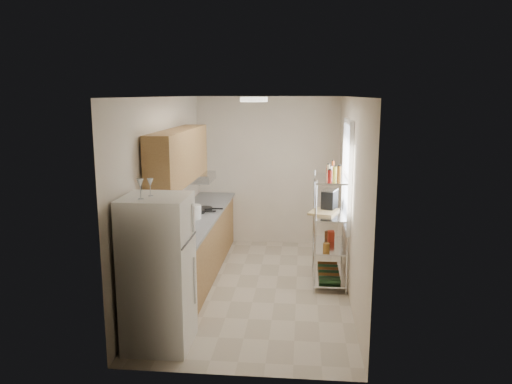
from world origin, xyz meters
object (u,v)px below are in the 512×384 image
rice_cooker (193,212)px  refrigerator (158,272)px  espresso_machine (330,200)px  cutting_board (324,212)px  frying_pan_large (196,212)px

rice_cooker → refrigerator: bearing=-88.3°
rice_cooker → espresso_machine: espresso_machine is taller
cutting_board → espresso_machine: size_ratio=1.44×
refrigerator → rice_cooker: size_ratio=6.79×
rice_cooker → frying_pan_large: bearing=94.0°
refrigerator → frying_pan_large: refrigerator is taller
rice_cooker → espresso_machine: (1.93, 0.22, 0.17)m
refrigerator → espresso_machine: refrigerator is taller
rice_cooker → espresso_machine: bearing=6.4°
frying_pan_large → cutting_board: 1.89m
cutting_board → espresso_machine: espresso_machine is taller
rice_cooker → espresso_machine: size_ratio=0.78×
frying_pan_large → espresso_machine: size_ratio=0.84×
refrigerator → espresso_machine: (1.87, 2.15, 0.35)m
rice_cooker → cutting_board: rice_cooker is taller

